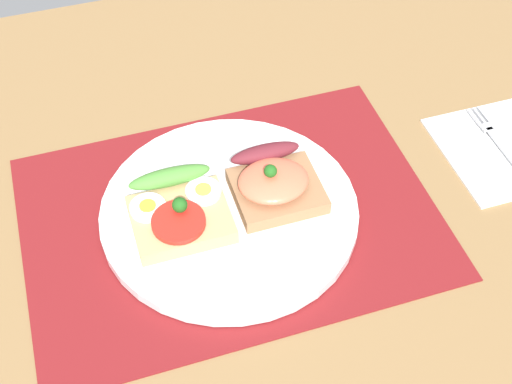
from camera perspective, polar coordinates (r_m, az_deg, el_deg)
The scene contains 7 objects.
ground_plane at distance 77.81cm, azimuth -2.11°, elevation -2.76°, with size 120.00×90.00×3.20cm, color olive.
placemat at distance 76.45cm, azimuth -2.14°, elevation -1.95°, with size 43.87×31.42×0.30cm, color maroon.
plate at distance 75.85cm, azimuth -2.16°, elevation -1.58°, with size 27.62×27.62×1.25cm, color white.
sandwich_egg_tomato at distance 73.64cm, azimuth -6.26°, elevation -1.54°, with size 10.03×9.71×3.98cm.
sandwich_salmon at distance 75.34cm, azimuth 1.49°, elevation 0.75°, with size 9.23×9.58×4.95cm.
napkin at distance 87.71cm, azimuth 18.97°, elevation 3.28°, with size 12.89×14.74×0.60cm, color white.
fork at distance 87.69cm, azimuth 19.15°, elevation 3.63°, with size 1.62×14.04×0.32cm.
Camera 1 is at (-11.96, -46.90, 59.32)cm, focal length 49.63 mm.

